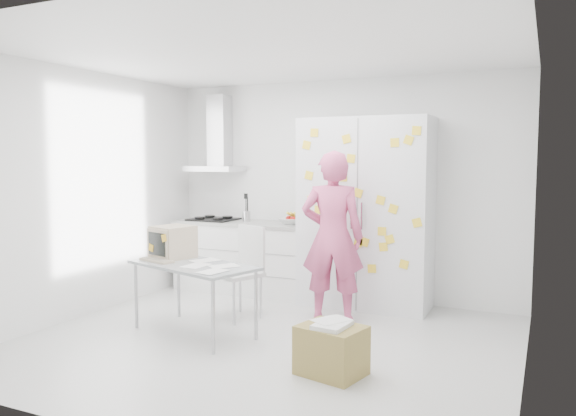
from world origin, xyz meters
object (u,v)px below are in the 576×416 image
at_px(person, 332,237).
at_px(cardboard_box, 331,349).
at_px(chair, 243,266).
at_px(desk, 180,252).

bearing_deg(person, cardboard_box, 96.17).
distance_m(person, cardboard_box, 1.66).
bearing_deg(chair, cardboard_box, -15.71).
relative_size(person, chair, 1.82).
bearing_deg(desk, chair, 74.14).
height_order(desk, chair, desk).
xyz_separation_m(desk, cardboard_box, (1.85, -0.53, -0.58)).
relative_size(person, desk, 1.27).
distance_m(desk, cardboard_box, 2.01).
bearing_deg(chair, person, 37.87).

